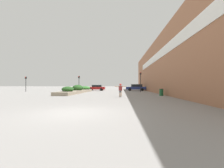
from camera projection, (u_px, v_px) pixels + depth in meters
The scene contains 11 objects.
ground_plane at pixel (74, 113), 7.30m from camera, with size 300.00×300.00×0.00m, color gray.
building_wall_right at pixel (156, 67), 26.14m from camera, with size 0.67×47.89×8.99m.
planter_box at pixel (78, 90), 26.10m from camera, with size 2.20×15.00×1.38m.
skateboard at pixel (120, 96), 16.83m from camera, with size 0.28×0.69×0.10m.
skateboarder at pixel (120, 89), 16.84m from camera, with size 1.31×0.30×1.41m.
trash_bin at pixel (161, 92), 18.91m from camera, with size 0.51×0.51×0.87m.
car_leftmost at pixel (97, 88), 35.75m from camera, with size 4.07×1.96×1.37m.
car_center_left at pixel (136, 87), 35.34m from camera, with size 4.59×2.02×1.54m.
traffic_light_left at pixel (79, 81), 29.57m from camera, with size 0.28×0.30×3.15m.
traffic_light_right at pixel (141, 79), 28.39m from camera, with size 0.28×0.30×3.77m.
traffic_light_far_left at pixel (26, 81), 30.59m from camera, with size 0.28×0.30×3.06m.
Camera 1 is at (2.31, -7.18, 1.35)m, focal length 24.00 mm.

